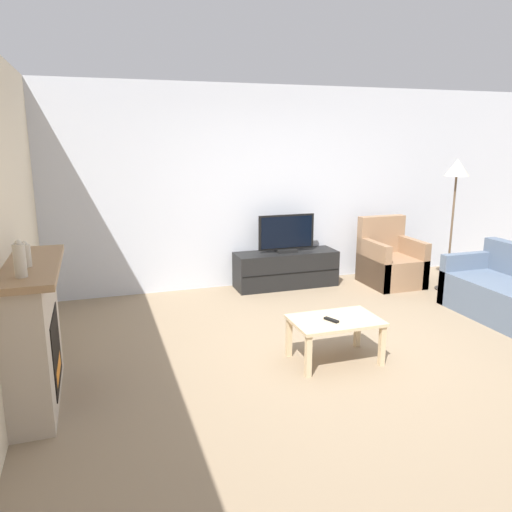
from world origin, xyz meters
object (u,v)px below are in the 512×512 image
mantel_vase_centre_left (25,255)px  tv (286,235)px  fireplace (33,332)px  floor_lamp (456,178)px  coffee_table (335,325)px  armchair (390,263)px  tv_stand (286,269)px  mantel_vase_left (20,260)px  remote (331,320)px

mantel_vase_centre_left → tv: (2.96, 2.37, -0.47)m
fireplace → floor_lamp: size_ratio=0.74×
mantel_vase_centre_left → tv: 3.82m
coffee_table → armchair: bearing=47.0°
tv_stand → armchair: size_ratio=1.52×
mantel_vase_left → mantel_vase_centre_left: bearing=90.0°
fireplace → coffee_table: fireplace is taller
coffee_table → floor_lamp: size_ratio=0.46×
tv_stand → tv: (0.00, -0.00, 0.48)m
fireplace → tv: size_ratio=1.63×
remote → mantel_vase_left: bearing=162.8°
floor_lamp → tv_stand: bearing=158.0°
remote → mantel_vase_centre_left: bearing=156.0°
armchair → mantel_vase_left: bearing=-152.1°
tv_stand → remote: 2.45m
mantel_vase_left → tv_stand: bearing=42.0°
coffee_table → tv: bearing=79.3°
armchair → remote: 2.83m
floor_lamp → mantel_vase_left: bearing=-159.7°
tv → coffee_table: tv is taller
fireplace → floor_lamp: floor_lamp is taller
remote → floor_lamp: size_ratio=0.09×
remote → fireplace: bearing=153.7°
fireplace → floor_lamp: 5.29m
armchair → floor_lamp: size_ratio=0.53×
fireplace → tv: 3.75m
tv → floor_lamp: (2.03, -0.82, 0.78)m
fireplace → mantel_vase_centre_left: bearing=-80.2°
mantel_vase_left → armchair: size_ratio=0.27×
coffee_table → tv_stand: bearing=79.3°
coffee_table → floor_lamp: floor_lamp is taller
armchair → floor_lamp: floor_lamp is taller
fireplace → armchair: size_ratio=1.39×
remote → floor_lamp: floor_lamp is taller
fireplace → tv: (2.97, 2.27, 0.16)m
mantel_vase_left → tv: (2.96, 2.66, -0.50)m
coffee_table → remote: size_ratio=5.24×
mantel_vase_centre_left → tv_stand: 3.91m
fireplace → coffee_table: 2.54m
armchair → coffee_table: bearing=-133.0°
fireplace → armchair: bearing=23.7°
mantel_vase_left → tv_stand: mantel_vase_left is taller
mantel_vase_left → floor_lamp: bearing=20.3°
mantel_vase_centre_left → fireplace: bearing=99.8°
mantel_vase_centre_left → armchair: size_ratio=0.20×
mantel_vase_centre_left → armchair: bearing=24.9°
mantel_vase_left → mantel_vase_centre_left: size_ratio=1.36×
mantel_vase_centre_left → tv: bearing=38.7°
armchair → floor_lamp: bearing=-39.0°
mantel_vase_centre_left → coffee_table: mantel_vase_centre_left is taller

